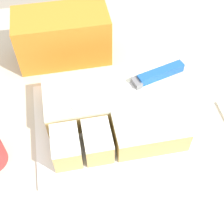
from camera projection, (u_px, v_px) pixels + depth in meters
The scene contains 5 objects.
countertop at pixel (129, 198), 1.10m from camera, with size 1.40×1.10×0.89m.
cake_board at pixel (112, 121), 0.75m from camera, with size 0.37×0.29×0.01m.
cake at pixel (113, 111), 0.73m from camera, with size 0.31×0.23×0.06m.
knife at pixel (149, 78), 0.74m from camera, with size 0.28×0.10×0.02m.
storage_box at pixel (63, 37), 0.85m from camera, with size 0.25×0.13×0.14m.
Camera 1 is at (-0.14, -0.42, 1.50)m, focal length 50.00 mm.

